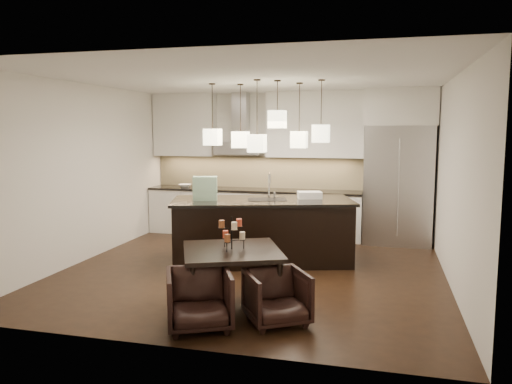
% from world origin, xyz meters
% --- Properties ---
extents(floor, '(5.50, 5.50, 0.02)m').
position_xyz_m(floor, '(0.00, 0.00, -0.01)').
color(floor, black).
rests_on(floor, ground).
extents(ceiling, '(5.50, 5.50, 0.02)m').
position_xyz_m(ceiling, '(0.00, 0.00, 2.81)').
color(ceiling, white).
rests_on(ceiling, wall_back).
extents(wall_back, '(5.50, 0.02, 2.80)m').
position_xyz_m(wall_back, '(0.00, 2.76, 1.40)').
color(wall_back, silver).
rests_on(wall_back, ground).
extents(wall_front, '(5.50, 0.02, 2.80)m').
position_xyz_m(wall_front, '(0.00, -2.76, 1.40)').
color(wall_front, silver).
rests_on(wall_front, ground).
extents(wall_left, '(0.02, 5.50, 2.80)m').
position_xyz_m(wall_left, '(-2.76, 0.00, 1.40)').
color(wall_left, silver).
rests_on(wall_left, ground).
extents(wall_right, '(0.02, 5.50, 2.80)m').
position_xyz_m(wall_right, '(2.76, 0.00, 1.40)').
color(wall_right, silver).
rests_on(wall_right, ground).
extents(refrigerator, '(1.20, 0.72, 2.15)m').
position_xyz_m(refrigerator, '(2.10, 2.38, 1.07)').
color(refrigerator, '#B7B7BA').
rests_on(refrigerator, floor).
extents(fridge_panel, '(1.26, 0.72, 0.65)m').
position_xyz_m(fridge_panel, '(2.10, 2.38, 2.47)').
color(fridge_panel, silver).
rests_on(fridge_panel, refrigerator).
extents(lower_cabinets, '(4.21, 0.62, 0.88)m').
position_xyz_m(lower_cabinets, '(-0.62, 2.43, 0.44)').
color(lower_cabinets, silver).
rests_on(lower_cabinets, floor).
extents(countertop, '(4.21, 0.66, 0.04)m').
position_xyz_m(countertop, '(-0.62, 2.43, 0.90)').
color(countertop, black).
rests_on(countertop, lower_cabinets).
extents(backsplash, '(4.21, 0.02, 0.63)m').
position_xyz_m(backsplash, '(-0.62, 2.73, 1.24)').
color(backsplash, beige).
rests_on(backsplash, countertop).
extents(upper_cab_left, '(1.25, 0.35, 1.25)m').
position_xyz_m(upper_cab_left, '(-2.10, 2.57, 2.17)').
color(upper_cab_left, silver).
rests_on(upper_cab_left, wall_back).
extents(upper_cab_right, '(1.85, 0.35, 1.25)m').
position_xyz_m(upper_cab_right, '(0.55, 2.57, 2.17)').
color(upper_cab_right, silver).
rests_on(upper_cab_right, wall_back).
extents(hood_canopy, '(0.90, 0.52, 0.24)m').
position_xyz_m(hood_canopy, '(-0.93, 2.48, 1.72)').
color(hood_canopy, '#B7B7BA').
rests_on(hood_canopy, wall_back).
extents(hood_chimney, '(0.30, 0.28, 0.96)m').
position_xyz_m(hood_chimney, '(-0.93, 2.59, 2.32)').
color(hood_chimney, '#B7B7BA').
rests_on(hood_chimney, hood_canopy).
extents(fruit_bowl, '(0.31, 0.31, 0.06)m').
position_xyz_m(fruit_bowl, '(-2.05, 2.38, 0.95)').
color(fruit_bowl, silver).
rests_on(fruit_bowl, countertop).
extents(island_body, '(2.90, 1.82, 0.95)m').
position_xyz_m(island_body, '(0.02, 0.52, 0.48)').
color(island_body, black).
rests_on(island_body, floor).
extents(island_top, '(3.01, 1.92, 0.04)m').
position_xyz_m(island_top, '(0.02, 0.52, 0.97)').
color(island_top, black).
rests_on(island_top, island_body).
extents(faucet, '(0.18, 0.28, 0.41)m').
position_xyz_m(faucet, '(0.10, 0.65, 1.20)').
color(faucet, silver).
rests_on(faucet, island_top).
extents(tote_bag, '(0.41, 0.29, 0.37)m').
position_xyz_m(tote_bag, '(-0.81, 0.21, 1.18)').
color(tote_bag, '#1A613C').
rests_on(tote_bag, island_top).
extents(food_container, '(0.43, 0.35, 0.11)m').
position_xyz_m(food_container, '(0.72, 0.82, 1.05)').
color(food_container, silver).
rests_on(food_container, island_top).
extents(dining_table, '(1.47, 1.47, 0.67)m').
position_xyz_m(dining_table, '(0.13, -1.46, 0.34)').
color(dining_table, black).
rests_on(dining_table, floor).
extents(candelabra, '(0.42, 0.42, 0.39)m').
position_xyz_m(candelabra, '(0.13, -1.46, 0.87)').
color(candelabra, black).
rests_on(candelabra, dining_table).
extents(candle_a, '(0.09, 0.09, 0.09)m').
position_xyz_m(candle_a, '(0.25, -1.41, 0.83)').
color(candle_a, beige).
rests_on(candle_a, candelabra).
extents(candle_b, '(0.09, 0.09, 0.09)m').
position_xyz_m(candle_b, '(0.03, -1.39, 0.83)').
color(candle_b, '#CB4026').
rests_on(candle_b, candelabra).
extents(candle_c, '(0.09, 0.09, 0.09)m').
position_xyz_m(candle_c, '(0.11, -1.58, 0.83)').
color(candle_c, brown).
rests_on(candle_c, candelabra).
extents(candle_d, '(0.09, 0.09, 0.09)m').
position_xyz_m(candle_d, '(0.19, -1.35, 0.97)').
color(candle_d, '#CB4026').
rests_on(candle_d, candelabra).
extents(candle_e, '(0.09, 0.09, 0.09)m').
position_xyz_m(candle_e, '(0.02, -1.49, 0.97)').
color(candle_e, brown).
rests_on(candle_e, candelabra).
extents(candle_f, '(0.09, 0.09, 0.09)m').
position_xyz_m(candle_f, '(0.19, -1.56, 0.97)').
color(candle_f, beige).
rests_on(candle_f, candelabra).
extents(armchair_left, '(0.89, 0.90, 0.62)m').
position_xyz_m(armchair_left, '(0.01, -2.24, 0.31)').
color(armchair_left, black).
rests_on(armchair_left, floor).
extents(armchair_right, '(0.86, 0.87, 0.58)m').
position_xyz_m(armchair_right, '(0.77, -1.91, 0.29)').
color(armchair_right, black).
rests_on(armchair_right, floor).
extents(pendant_a, '(0.24, 0.24, 0.26)m').
position_xyz_m(pendant_a, '(-0.80, 0.56, 1.96)').
color(pendant_a, beige).
rests_on(pendant_a, ceiling).
extents(pendant_b, '(0.24, 0.24, 0.26)m').
position_xyz_m(pendant_b, '(-0.40, 0.76, 1.92)').
color(pendant_b, beige).
rests_on(pendant_b, ceiling).
extents(pendant_c, '(0.24, 0.24, 0.26)m').
position_xyz_m(pendant_c, '(0.30, 0.32, 2.23)').
color(pendant_c, beige).
rests_on(pendant_c, ceiling).
extents(pendant_d, '(0.24, 0.24, 0.26)m').
position_xyz_m(pendant_d, '(0.54, 0.80, 1.92)').
color(pendant_d, beige).
rests_on(pendant_d, ceiling).
extents(pendant_e, '(0.24, 0.24, 0.26)m').
position_xyz_m(pendant_e, '(0.94, 0.39, 2.02)').
color(pendant_e, beige).
rests_on(pendant_e, ceiling).
extents(pendant_f, '(0.24, 0.24, 0.26)m').
position_xyz_m(pendant_f, '(0.03, 0.13, 1.88)').
color(pendant_f, beige).
rests_on(pendant_f, ceiling).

